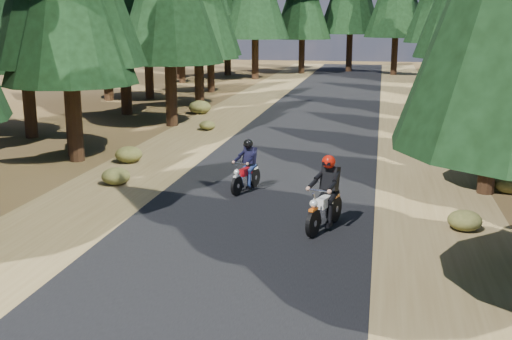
{
  "coord_description": "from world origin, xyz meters",
  "views": [
    {
      "loc": [
        3.03,
        -14.0,
        4.88
      ],
      "look_at": [
        0.0,
        1.5,
        1.1
      ],
      "focal_mm": 45.0,
      "sensor_mm": 36.0,
      "label": 1
    }
  ],
  "objects": [
    {
      "name": "log_near",
      "position": [
        6.93,
        10.53,
        0.16
      ],
      "size": [
        5.69,
        3.11,
        0.32
      ],
      "primitive_type": "cylinder",
      "rotation": [
        0.0,
        1.57,
        0.47
      ],
      "color": "#4C4233",
      "rests_on": "ground"
    },
    {
      "name": "rider_lead",
      "position": [
        1.85,
        0.41,
        0.59
      ],
      "size": [
        1.17,
        2.05,
        1.75
      ],
      "rotation": [
        0.0,
        0.0,
        2.82
      ],
      "color": "silver",
      "rests_on": "road"
    },
    {
      "name": "shoulder_l",
      "position": [
        -4.6,
        5.0,
        0.0
      ],
      "size": [
        3.2,
        100.0,
        0.01
      ],
      "primitive_type": "cube",
      "color": "brown",
      "rests_on": "ground"
    },
    {
      "name": "understory_shrubs",
      "position": [
        1.02,
        8.5,
        0.29
      ],
      "size": [
        14.79,
        29.66,
        0.71
      ],
      "color": "#474C1E",
      "rests_on": "ground"
    },
    {
      "name": "road",
      "position": [
        0.0,
        5.0,
        0.01
      ],
      "size": [
        6.0,
        100.0,
        0.01
      ],
      "primitive_type": "cube",
      "color": "black",
      "rests_on": "ground"
    },
    {
      "name": "ground",
      "position": [
        0.0,
        0.0,
        0.0
      ],
      "size": [
        120.0,
        120.0,
        0.0
      ],
      "primitive_type": "plane",
      "color": "#402D17",
      "rests_on": "ground"
    },
    {
      "name": "rider_follow",
      "position": [
        -0.66,
        3.39,
        0.5
      ],
      "size": [
        0.95,
        1.74,
        1.49
      ],
      "rotation": [
        0.0,
        0.0,
        2.86
      ],
      "color": "maroon",
      "rests_on": "road"
    },
    {
      "name": "shoulder_r",
      "position": [
        4.6,
        5.0,
        0.0
      ],
      "size": [
        3.2,
        100.0,
        0.01
      ],
      "primitive_type": "cube",
      "color": "brown",
      "rests_on": "ground"
    }
  ]
}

